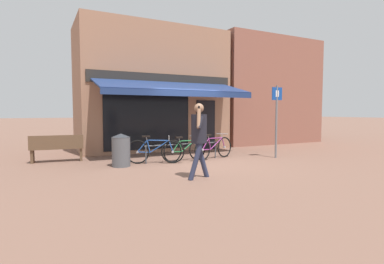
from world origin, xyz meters
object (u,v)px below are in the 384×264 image
at_px(litter_bin, 121,150).
at_px(park_bench, 57,148).
at_px(bicycle_blue, 155,151).
at_px(parking_sign, 277,114).
at_px(bicycle_purple, 214,148).
at_px(pedestrian_adult, 199,132).
at_px(bicycle_green, 185,150).

height_order(litter_bin, park_bench, litter_bin).
relative_size(bicycle_blue, park_bench, 1.05).
distance_m(bicycle_blue, parking_sign, 4.42).
xyz_separation_m(bicycle_blue, bicycle_purple, (2.11, -0.04, -0.01)).
bearing_deg(litter_bin, bicycle_purple, -0.38).
height_order(bicycle_purple, pedestrian_adult, pedestrian_adult).
distance_m(parking_sign, park_bench, 7.43).
relative_size(bicycle_green, park_bench, 1.01).
bearing_deg(pedestrian_adult, park_bench, -48.01).
bearing_deg(pedestrian_adult, bicycle_green, -101.47).
relative_size(bicycle_purple, parking_sign, 0.71).
relative_size(bicycle_purple, park_bench, 1.09).
height_order(bicycle_green, litter_bin, litter_bin).
xyz_separation_m(bicycle_purple, litter_bin, (-3.18, 0.02, 0.10)).
bearing_deg(bicycle_blue, park_bench, 169.75).
bearing_deg(parking_sign, bicycle_purple, 159.45).
relative_size(bicycle_blue, bicycle_purple, 0.97).
distance_m(bicycle_blue, pedestrian_adult, 2.58).
distance_m(bicycle_blue, bicycle_purple, 2.11).
distance_m(bicycle_purple, litter_bin, 3.18).
xyz_separation_m(litter_bin, parking_sign, (5.26, -0.80, 1.05)).
distance_m(bicycle_green, pedestrian_adult, 2.70).
height_order(pedestrian_adult, park_bench, pedestrian_adult).
bearing_deg(litter_bin, pedestrian_adult, -62.26).
distance_m(pedestrian_adult, park_bench, 5.15).
height_order(bicycle_blue, litter_bin, litter_bin).
xyz_separation_m(bicycle_green, parking_sign, (3.15, -0.81, 1.17)).
relative_size(bicycle_blue, bicycle_green, 1.04).
xyz_separation_m(bicycle_green, pedestrian_adult, (-0.82, -2.46, 0.76)).
bearing_deg(litter_bin, bicycle_green, 0.39).
xyz_separation_m(pedestrian_adult, litter_bin, (-1.29, 2.45, -0.63)).
xyz_separation_m(pedestrian_adult, parking_sign, (3.97, 1.65, 0.42)).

